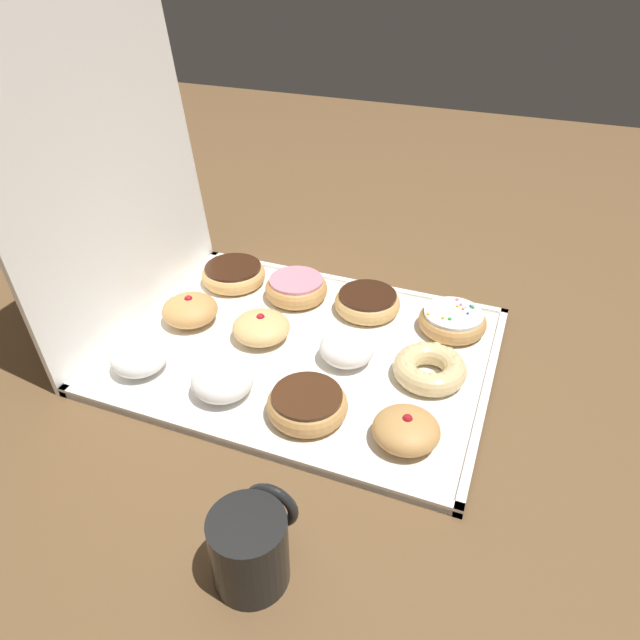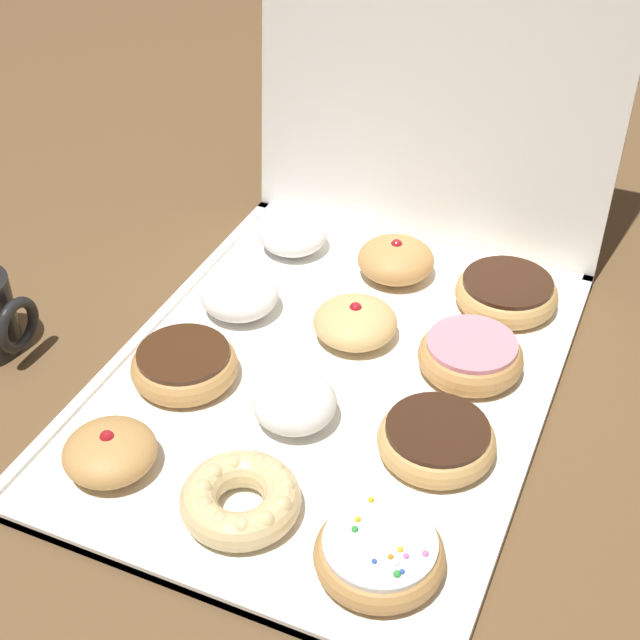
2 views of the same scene
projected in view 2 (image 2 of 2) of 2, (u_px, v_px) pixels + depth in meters
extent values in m
plane|color=brown|center=(329.00, 384.00, 0.97)|extent=(3.00, 3.00, 0.00)
cube|color=white|center=(329.00, 381.00, 0.97)|extent=(0.44, 0.58, 0.01)
cube|color=white|center=(195.00, 586.00, 0.76)|extent=(0.44, 0.01, 0.01)
cube|color=white|center=(416.00, 244.00, 1.17)|extent=(0.44, 0.01, 0.01)
cube|color=white|center=(152.00, 329.00, 1.04)|extent=(0.01, 0.58, 0.01)
cube|color=white|center=(533.00, 437.00, 0.90)|extent=(0.01, 0.58, 0.01)
cube|color=white|center=(443.00, 10.00, 1.03)|extent=(0.44, 0.06, 0.59)
ellipsoid|color=tan|center=(110.00, 452.00, 0.85)|extent=(0.09, 0.09, 0.04)
sphere|color=#B21923|center=(107.00, 438.00, 0.84)|extent=(0.01, 0.01, 0.01)
torus|color=#EACC8C|center=(244.00, 501.00, 0.81)|extent=(0.11, 0.11, 0.03)
sphere|color=#EACC8C|center=(282.00, 506.00, 0.79)|extent=(0.02, 0.02, 0.02)
sphere|color=#EACC8C|center=(286.00, 488.00, 0.81)|extent=(0.02, 0.02, 0.02)
sphere|color=#EACC8C|center=(276.00, 472.00, 0.82)|extent=(0.02, 0.02, 0.02)
sphere|color=#EACC8C|center=(257.00, 464.00, 0.83)|extent=(0.02, 0.02, 0.02)
sphere|color=#EACC8C|center=(234.00, 464.00, 0.83)|extent=(0.02, 0.02, 0.02)
sphere|color=#EACC8C|center=(214.00, 473.00, 0.82)|extent=(0.02, 0.02, 0.02)
sphere|color=#EACC8C|center=(202.00, 490.00, 0.81)|extent=(0.02, 0.02, 0.02)
sphere|color=#EACC8C|center=(204.00, 508.00, 0.79)|extent=(0.02, 0.02, 0.02)
sphere|color=#EACC8C|center=(218.00, 522.00, 0.78)|extent=(0.02, 0.02, 0.02)
sphere|color=#EACC8C|center=(242.00, 527.00, 0.77)|extent=(0.02, 0.02, 0.02)
sphere|color=#EACC8C|center=(266.00, 521.00, 0.78)|extent=(0.02, 0.02, 0.02)
torus|color=tan|center=(379.00, 555.00, 0.76)|extent=(0.11, 0.11, 0.03)
cylinder|color=white|center=(380.00, 543.00, 0.75)|extent=(0.10, 0.10, 0.01)
sphere|color=orange|center=(391.00, 557.00, 0.74)|extent=(0.00, 0.00, 0.00)
sphere|color=yellow|center=(358.00, 519.00, 0.77)|extent=(0.01, 0.01, 0.01)
sphere|color=pink|center=(425.00, 554.00, 0.74)|extent=(0.01, 0.01, 0.01)
sphere|color=green|center=(397.00, 574.00, 0.72)|extent=(0.01, 0.01, 0.01)
sphere|color=yellow|center=(371.00, 500.00, 0.79)|extent=(0.01, 0.01, 0.01)
sphere|color=white|center=(397.00, 563.00, 0.73)|extent=(0.00, 0.00, 0.00)
sphere|color=blue|center=(402.00, 572.00, 0.73)|extent=(0.00, 0.00, 0.00)
sphere|color=blue|center=(374.00, 561.00, 0.73)|extent=(0.00, 0.00, 0.00)
sphere|color=yellow|center=(400.00, 549.00, 0.74)|extent=(0.01, 0.01, 0.01)
sphere|color=green|center=(355.00, 529.00, 0.76)|extent=(0.01, 0.01, 0.01)
sphere|color=pink|center=(406.00, 556.00, 0.74)|extent=(0.00, 0.00, 0.00)
torus|color=tan|center=(184.00, 366.00, 0.95)|extent=(0.11, 0.11, 0.03)
cylinder|color=#472816|center=(183.00, 354.00, 0.94)|extent=(0.10, 0.10, 0.01)
ellipsoid|color=white|center=(295.00, 402.00, 0.90)|extent=(0.08, 0.08, 0.05)
torus|color=tan|center=(436.00, 441.00, 0.87)|extent=(0.11, 0.11, 0.03)
cylinder|color=#381E11|center=(438.00, 429.00, 0.86)|extent=(0.10, 0.10, 0.01)
ellipsoid|color=white|center=(240.00, 294.00, 1.04)|extent=(0.09, 0.09, 0.05)
ellipsoid|color=#E5B770|center=(355.00, 322.00, 1.01)|extent=(0.09, 0.09, 0.04)
sphere|color=#B21923|center=(356.00, 308.00, 1.00)|extent=(0.01, 0.01, 0.01)
torus|color=tan|center=(470.00, 357.00, 0.96)|extent=(0.11, 0.11, 0.04)
cylinder|color=pink|center=(472.00, 344.00, 0.95)|extent=(0.09, 0.09, 0.01)
ellipsoid|color=white|center=(293.00, 234.00, 1.15)|extent=(0.08, 0.08, 0.04)
ellipsoid|color=tan|center=(395.00, 259.00, 1.10)|extent=(0.09, 0.09, 0.05)
sphere|color=#B21923|center=(395.00, 245.00, 1.09)|extent=(0.01, 0.01, 0.01)
torus|color=tan|center=(506.00, 294.00, 1.06)|extent=(0.12, 0.12, 0.03)
cylinder|color=#381E11|center=(508.00, 283.00, 1.05)|extent=(0.10, 0.10, 0.01)
torus|color=black|center=(18.00, 325.00, 0.97)|extent=(0.01, 0.06, 0.06)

